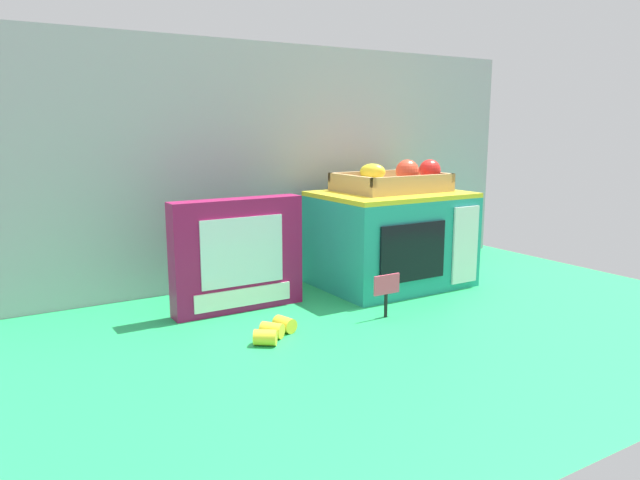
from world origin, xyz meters
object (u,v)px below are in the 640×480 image
toy_microwave (391,239)px  cookie_set_box (238,255)px  price_sign (387,289)px  loose_toy_banana (274,330)px  food_groups_crate (395,181)px

toy_microwave → cookie_set_box: cookie_set_box is taller
toy_microwave → price_sign: size_ratio=3.89×
toy_microwave → cookie_set_box: (-0.45, 0.00, 0.00)m
price_sign → loose_toy_banana: bearing=177.5°
cookie_set_box → loose_toy_banana: bearing=-94.9°
price_sign → loose_toy_banana: (-0.28, 0.01, -0.05)m
food_groups_crate → price_sign: size_ratio=2.78×
cookie_set_box → loose_toy_banana: 0.25m
toy_microwave → loose_toy_banana: size_ratio=3.25×
loose_toy_banana → cookie_set_box: bearing=85.1°
cookie_set_box → price_sign: bearing=-41.2°
cookie_set_box → loose_toy_banana: (-0.02, -0.22, -0.12)m
toy_microwave → loose_toy_banana: 0.53m
toy_microwave → cookie_set_box: 0.45m
food_groups_crate → price_sign: bearing=-131.0°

